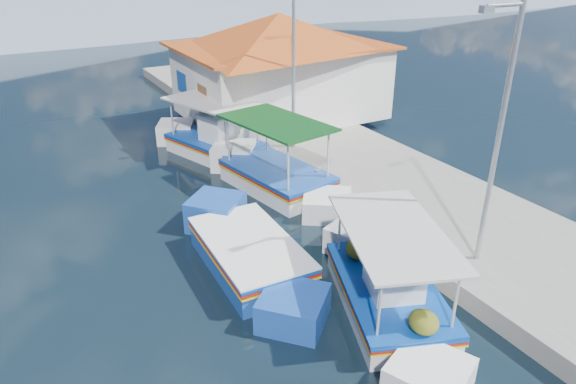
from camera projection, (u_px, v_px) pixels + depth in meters
quay at (407, 194)px, 16.40m from camera, size 5.00×44.00×0.50m
bollards at (369, 207)px, 14.70m from camera, size 0.20×17.20×0.30m
main_caique at (385, 291)px, 11.49m from camera, size 3.49×6.30×2.22m
caique_green_canopy at (276, 177)px, 17.29m from camera, size 2.89×6.91×2.63m
caique_blue_hull at (248, 255)px, 13.01m from camera, size 2.12×6.69×1.19m
caique_far at (215, 144)px, 20.03m from camera, size 3.41×6.56×2.42m
harbor_building at (280, 64)px, 22.55m from camera, size 10.49×10.49×4.40m
lamp_post_near at (498, 127)px, 11.09m from camera, size 1.21×0.14×6.00m
lamp_post_far at (291, 57)px, 18.19m from camera, size 1.21×0.14×6.00m
mountain_ridge at (101, 3)px, 55.36m from camera, size 171.40×96.00×5.50m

